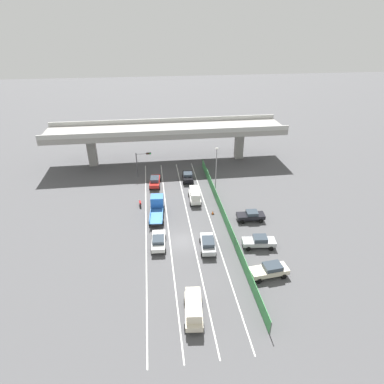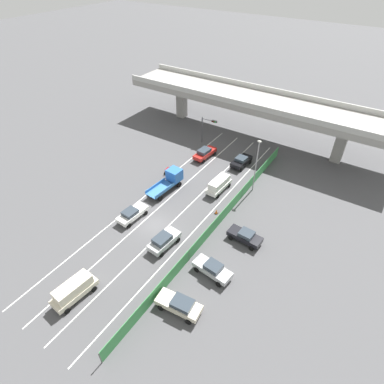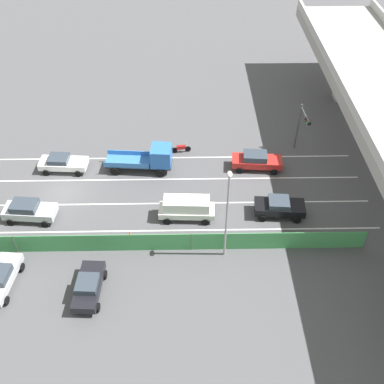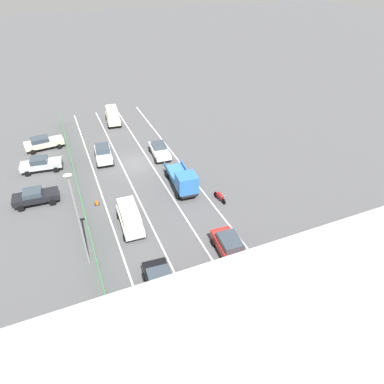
# 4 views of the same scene
# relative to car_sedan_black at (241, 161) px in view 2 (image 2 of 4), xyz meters

# --- Properties ---
(ground_plane) EXTENTS (300.00, 300.00, 0.00)m
(ground_plane) POSITION_rel_car_sedan_black_xyz_m (-3.16, -18.85, -0.91)
(ground_plane) COLOR #4C4C4F
(lane_line_left_edge) EXTENTS (0.14, 45.07, 0.01)m
(lane_line_left_edge) POSITION_rel_car_sedan_black_xyz_m (-8.06, -14.32, -0.90)
(lane_line_left_edge) COLOR silver
(lane_line_left_edge) RESTS_ON ground
(lane_line_mid_left) EXTENTS (0.14, 45.07, 0.01)m
(lane_line_mid_left) POSITION_rel_car_sedan_black_xyz_m (-4.79, -14.32, -0.90)
(lane_line_mid_left) COLOR silver
(lane_line_mid_left) RESTS_ON ground
(lane_line_mid_right) EXTENTS (0.14, 45.07, 0.01)m
(lane_line_mid_right) POSITION_rel_car_sedan_black_xyz_m (-1.52, -14.32, -0.90)
(lane_line_mid_right) COLOR silver
(lane_line_mid_right) RESTS_ON ground
(lane_line_right_edge) EXTENTS (0.14, 45.07, 0.01)m
(lane_line_right_edge) POSITION_rel_car_sedan_black_xyz_m (1.75, -14.32, -0.90)
(lane_line_right_edge) COLOR silver
(lane_line_right_edge) RESTS_ON ground
(elevated_overpass) EXTENTS (49.27, 9.03, 8.29)m
(elevated_overpass) POSITION_rel_car_sedan_black_xyz_m (-3.16, 10.21, 5.75)
(elevated_overpass) COLOR gray
(elevated_overpass) RESTS_ON ground
(green_fence) EXTENTS (0.10, 41.17, 1.77)m
(green_fence) POSITION_rel_car_sedan_black_xyz_m (3.83, -14.32, -0.02)
(green_fence) COLOR #3D8E4C
(green_fence) RESTS_ON ground
(car_sedan_black) EXTENTS (2.32, 4.34, 1.64)m
(car_sedan_black) POSITION_rel_car_sedan_black_xyz_m (0.00, 0.00, 0.00)
(car_sedan_black) COLOR black
(car_sedan_black) RESTS_ON ground
(car_sedan_silver) EXTENTS (2.32, 4.45, 1.73)m
(car_sedan_silver) POSITION_rel_car_sedan_black_xyz_m (0.12, -21.01, 0.05)
(car_sedan_silver) COLOR #B7BABC
(car_sedan_silver) RESTS_ON ground
(car_van_cream) EXTENTS (2.34, 4.93, 2.17)m
(car_van_cream) POSITION_rel_car_sedan_black_xyz_m (-3.24, -31.62, 0.32)
(car_van_cream) COLOR beige
(car_van_cream) RESTS_ON ground
(car_van_white) EXTENTS (2.10, 4.73, 2.03)m
(car_van_white) POSITION_rel_car_sedan_black_xyz_m (0.22, -7.82, 0.26)
(car_van_white) COLOR silver
(car_van_white) RESTS_ON ground
(car_sedan_white) EXTENTS (2.23, 4.55, 1.53)m
(car_sedan_white) POSITION_rel_car_sedan_black_xyz_m (-6.36, -19.43, -0.05)
(car_sedan_white) COLOR white
(car_sedan_white) RESTS_ON ground
(car_sedan_red) EXTENTS (2.27, 4.81, 1.71)m
(car_sedan_red) POSITION_rel_car_sedan_black_xyz_m (-6.30, -1.18, 0.03)
(car_sedan_red) COLOR red
(car_sedan_red) RESTS_ON ground
(flatbed_truck_blue) EXTENTS (2.63, 6.36, 2.61)m
(flatbed_truck_blue) POSITION_rel_car_sedan_black_xyz_m (-6.24, -11.08, 0.43)
(flatbed_truck_blue) COLOR black
(flatbed_truck_blue) RESTS_ON ground
(motorcycle) EXTENTS (0.60, 1.95, 0.93)m
(motorcycle) POSITION_rel_car_sedan_black_xyz_m (-8.97, -8.28, -0.45)
(motorcycle) COLOR black
(motorcycle) RESTS_ON ground
(parked_sedan_cream) EXTENTS (4.77, 2.37, 1.62)m
(parked_sedan_cream) POSITION_rel_car_sedan_black_xyz_m (6.58, -26.91, -0.01)
(parked_sedan_cream) COLOR beige
(parked_sedan_cream) RESTS_ON ground
(parked_wagon_silver) EXTENTS (4.61, 2.33, 1.65)m
(parked_wagon_silver) POSITION_rel_car_sedan_black_xyz_m (7.09, -21.36, -0.02)
(parked_wagon_silver) COLOR #B2B5B7
(parked_wagon_silver) RESTS_ON ground
(parked_sedan_dark) EXTENTS (4.31, 2.12, 1.57)m
(parked_sedan_dark) POSITION_rel_car_sedan_black_xyz_m (7.89, -14.89, -0.04)
(parked_sedan_dark) COLOR black
(parked_sedan_dark) RESTS_ON ground
(traffic_light) EXTENTS (2.95, 0.45, 5.00)m
(traffic_light) POSITION_rel_car_sedan_black_xyz_m (-8.55, 3.17, 2.64)
(traffic_light) COLOR #47474C
(traffic_light) RESTS_ON ground
(street_lamp) EXTENTS (0.60, 0.36, 8.30)m
(street_lamp) POSITION_rel_car_sedan_black_xyz_m (4.36, -4.92, 4.03)
(street_lamp) COLOR gray
(street_lamp) RESTS_ON ground
(traffic_cone) EXTENTS (0.47, 0.47, 0.68)m
(traffic_cone) POSITION_rel_car_sedan_black_xyz_m (2.47, -12.42, -0.59)
(traffic_cone) COLOR orange
(traffic_cone) RESTS_ON ground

